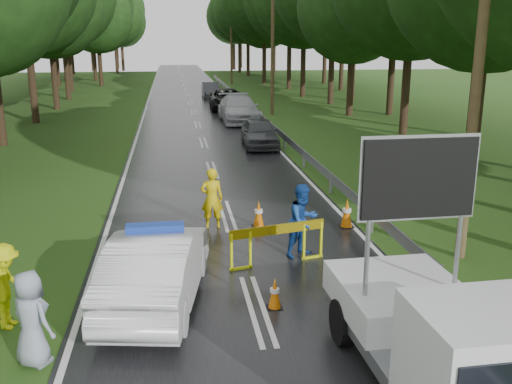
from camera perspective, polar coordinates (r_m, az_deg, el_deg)
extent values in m
plane|color=#2C4A15|center=(11.22, 0.10, -11.67)|extent=(160.00, 160.00, 0.00)
cube|color=black|center=(40.24, -6.26, 7.93)|extent=(7.00, 140.00, 0.02)
cylinder|color=gray|center=(12.13, 17.87, -8.49)|extent=(0.12, 0.12, 0.70)
cube|color=gray|center=(40.48, -0.99, 8.83)|extent=(0.05, 60.00, 0.30)
cylinder|color=#4A3722|center=(13.64, 21.59, 13.88)|extent=(0.24, 0.24, 10.00)
cylinder|color=#4A3722|center=(38.48, 1.68, 15.13)|extent=(0.24, 0.24, 10.00)
cylinder|color=#4A3722|center=(64.24, -2.50, 15.17)|extent=(0.24, 0.24, 10.00)
imported|color=silver|center=(11.39, -9.88, -7.43)|extent=(2.29, 4.66, 1.47)
cube|color=#1938A5|center=(11.10, -10.07, -3.58)|extent=(1.14, 0.49, 0.15)
cube|color=gray|center=(9.38, 16.33, -14.52)|extent=(1.97, 4.01, 0.24)
cube|color=white|center=(9.97, 14.14, -10.06)|extent=(2.03, 2.31, 0.52)
cube|color=white|center=(7.79, 22.29, -16.06)|extent=(1.92, 1.55, 1.61)
cube|color=black|center=(8.95, 15.97, 1.35)|extent=(1.80, 0.15, 1.23)
cylinder|color=black|center=(10.04, 8.69, -12.74)|extent=(0.28, 0.80, 0.79)
cylinder|color=black|center=(10.71, 18.05, -11.51)|extent=(0.28, 0.80, 0.79)
cube|color=#CAD80B|center=(12.74, -2.48, -6.08)|extent=(0.07, 0.07, 0.90)
cube|color=#CAD80B|center=(12.89, -0.59, -5.82)|extent=(0.07, 0.07, 0.90)
cube|color=#CAD80B|center=(13.40, 4.81, -5.02)|extent=(0.07, 0.07, 0.90)
cube|color=#CAD80B|center=(13.60, 6.51, -4.76)|extent=(0.07, 0.07, 0.90)
cube|color=#F2CC00|center=(12.99, 2.19, -3.75)|extent=(2.28, 0.59, 0.22)
imported|color=#DFBD0C|center=(15.52, -4.43, -0.65)|extent=(0.63, 0.42, 1.68)
imported|color=#17449A|center=(13.55, 4.74, -2.85)|extent=(1.08, 1.02, 1.77)
imported|color=#C7D30B|center=(11.21, -23.75, -8.62)|extent=(0.76, 1.11, 1.58)
imported|color=#8C96A8|center=(9.85, -21.56, -11.70)|extent=(0.92, 0.88, 1.59)
imported|color=#3C3F43|center=(27.20, 0.36, 5.94)|extent=(1.79, 4.06, 1.36)
imported|color=#B0B2B8|center=(35.38, -1.71, 8.31)|extent=(2.38, 5.59, 1.61)
imported|color=black|center=(41.55, -2.88, 9.23)|extent=(2.58, 5.35, 1.47)
imported|color=#3F4147|center=(50.16, -4.57, 10.14)|extent=(1.39, 3.96, 1.30)
cube|color=black|center=(11.27, 1.87, -11.49)|extent=(0.30, 0.30, 0.03)
cone|color=orange|center=(11.13, 1.88, -10.05)|extent=(0.25, 0.25, 0.62)
cube|color=black|center=(15.78, 0.26, -3.47)|extent=(0.36, 0.36, 0.03)
cone|color=orange|center=(15.67, 0.26, -2.16)|extent=(0.30, 0.30, 0.75)
cube|color=black|center=(13.87, -10.01, -6.43)|extent=(0.32, 0.32, 0.03)
cone|color=orange|center=(13.75, -10.08, -5.12)|extent=(0.27, 0.27, 0.67)
cube|color=black|center=(15.95, 9.01, -3.45)|extent=(0.39, 0.39, 0.03)
cone|color=orange|center=(15.83, 9.07, -2.05)|extent=(0.32, 0.32, 0.80)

